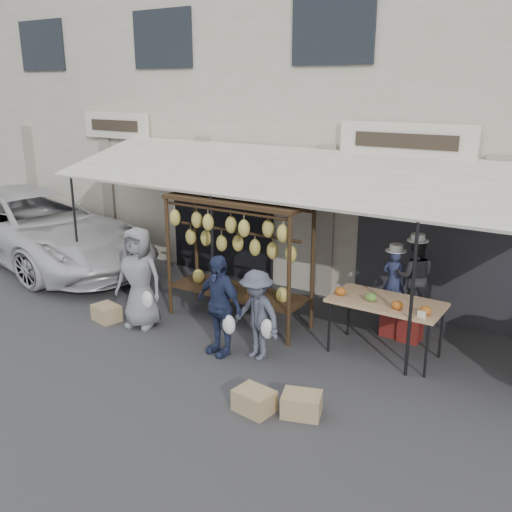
% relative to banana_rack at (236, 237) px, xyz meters
% --- Properties ---
extents(ground_plane, '(90.00, 90.00, 0.00)m').
position_rel_banana_rack_xyz_m(ground_plane, '(0.69, -1.43, -1.56)').
color(ground_plane, '#2D2D30').
extents(shophouse, '(24.00, 6.15, 7.30)m').
position_rel_banana_rack_xyz_m(shophouse, '(0.69, 5.07, 2.08)').
color(shophouse, beige).
rests_on(shophouse, ground_plane).
extents(awning, '(10.00, 2.35, 2.92)m').
position_rel_banana_rack_xyz_m(awning, '(0.70, 0.85, 1.01)').
color(awning, silver).
rests_on(awning, ground_plane).
extents(banana_rack, '(2.60, 0.90, 2.24)m').
position_rel_banana_rack_xyz_m(banana_rack, '(0.00, 0.00, 0.00)').
color(banana_rack, black).
rests_on(banana_rack, ground_plane).
extents(produce_table, '(1.70, 0.90, 1.04)m').
position_rel_banana_rack_xyz_m(produce_table, '(2.67, 0.15, -0.70)').
color(produce_table, tan).
rests_on(produce_table, ground_plane).
extents(vendor_left, '(0.42, 0.29, 1.11)m').
position_rel_banana_rack_xyz_m(vendor_left, '(2.50, 0.94, -0.60)').
color(vendor_left, navy).
rests_on(vendor_left, stool_left).
extents(vendor_right, '(0.74, 0.65, 1.26)m').
position_rel_banana_rack_xyz_m(vendor_right, '(2.85, 0.92, -0.45)').
color(vendor_right, black).
rests_on(vendor_right, stool_right).
extents(customer_left, '(0.97, 0.73, 1.78)m').
position_rel_banana_rack_xyz_m(customer_left, '(-1.30, -1.07, -0.67)').
color(customer_left, slate).
rests_on(customer_left, ground_plane).
extents(customer_mid, '(1.00, 0.56, 1.61)m').
position_rel_banana_rack_xyz_m(customer_mid, '(0.48, -1.17, -0.76)').
color(customer_mid, navy).
rests_on(customer_mid, ground_plane).
extents(customer_right, '(1.01, 0.72, 1.42)m').
position_rel_banana_rack_xyz_m(customer_right, '(1.05, -0.99, -0.85)').
color(customer_right, '#464A59').
rests_on(customer_right, ground_plane).
extents(stool_left, '(0.33, 0.33, 0.41)m').
position_rel_banana_rack_xyz_m(stool_left, '(2.50, 0.94, -1.35)').
color(stool_left, maroon).
rests_on(stool_left, ground_plane).
extents(stool_right, '(0.44, 0.44, 0.49)m').
position_rel_banana_rack_xyz_m(stool_right, '(2.85, 0.92, -1.32)').
color(stool_right, maroon).
rests_on(stool_right, ground_plane).
extents(crate_near_a, '(0.53, 0.43, 0.29)m').
position_rel_banana_rack_xyz_m(crate_near_a, '(1.86, -2.28, -1.41)').
color(crate_near_a, tan).
rests_on(crate_near_a, ground_plane).
extents(crate_near_b, '(0.59, 0.52, 0.30)m').
position_rel_banana_rack_xyz_m(crate_near_b, '(2.41, -2.03, -1.41)').
color(crate_near_b, tan).
rests_on(crate_near_b, ground_plane).
extents(crate_far, '(0.54, 0.45, 0.29)m').
position_rel_banana_rack_xyz_m(crate_far, '(-2.00, -1.24, -1.42)').
color(crate_far, tan).
rests_on(crate_far, ground_plane).
extents(van, '(6.07, 3.74, 2.35)m').
position_rel_banana_rack_xyz_m(van, '(-6.63, 0.71, -0.38)').
color(van, silver).
rests_on(van, ground_plane).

